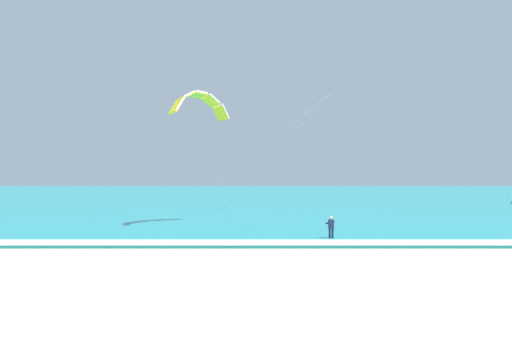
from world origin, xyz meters
TOP-DOWN VIEW (x-y plane):
  - ground_plane at (0.00, 0.00)m, footprint 200.00×200.00m
  - sea at (0.00, 73.49)m, footprint 200.00×120.00m
  - surf_foam at (0.00, 14.49)m, footprint 200.00×2.07m
  - surfboard at (1.48, 16.45)m, footprint 0.69×1.46m
  - kitesurfer at (1.47, 16.47)m, footprint 0.58×0.58m
  - kite_primary at (-8.39, 24.67)m, footprint 12.26×10.49m

SIDE VIEW (x-z plane):
  - ground_plane at x=0.00m, z-range 0.00..0.00m
  - surfboard at x=1.48m, z-range -0.02..0.07m
  - sea at x=0.00m, z-range 0.00..0.20m
  - surf_foam at x=0.00m, z-range 0.20..0.24m
  - kitesurfer at x=1.47m, z-range 0.10..1.79m
  - kite_primary at x=-8.39m, z-range 5.43..15.76m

